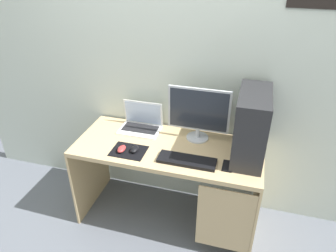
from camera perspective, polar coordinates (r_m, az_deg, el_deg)
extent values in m
plane|color=slate|center=(2.91, 0.00, -15.93)|extent=(8.00, 8.00, 0.00)
cube|color=beige|center=(2.48, 2.26, 11.50)|extent=(4.00, 0.04, 2.60)
cube|color=tan|center=(2.44, 0.00, -4.02)|extent=(1.45, 0.62, 0.03)
cube|color=tan|center=(2.90, -13.87, -7.79)|extent=(0.02, 0.62, 0.71)
cube|color=tan|center=(2.61, 15.72, -13.08)|extent=(0.02, 0.62, 0.71)
cube|color=tan|center=(2.36, 10.24, -16.66)|extent=(0.40, 0.01, 0.57)
cube|color=#232326|center=(2.27, 14.93, 0.03)|extent=(0.22, 0.48, 0.50)
cylinder|color=#B7BCC6|center=(2.53, 5.38, -2.07)|extent=(0.18, 0.18, 0.01)
cylinder|color=#B7BCC6|center=(2.51, 5.43, -1.24)|extent=(0.04, 0.04, 0.07)
cube|color=#B7BCC6|center=(2.40, 5.63, 2.99)|extent=(0.48, 0.02, 0.35)
cube|color=#232833|center=(2.39, 5.58, 2.88)|extent=(0.45, 0.00, 0.32)
cube|color=white|center=(2.63, -5.19, -0.73)|extent=(0.34, 0.22, 0.01)
cube|color=black|center=(2.64, -5.07, -0.40)|extent=(0.30, 0.14, 0.00)
cube|color=white|center=(2.66, -4.55, 2.43)|extent=(0.34, 0.03, 0.22)
cube|color=#ADC1E5|center=(2.65, -4.60, 2.36)|extent=(0.31, 0.02, 0.19)
cube|color=black|center=(2.26, 3.46, -6.30)|extent=(0.42, 0.14, 0.02)
cube|color=black|center=(2.39, -7.18, -4.54)|extent=(0.26, 0.20, 0.00)
ellipsoid|color=black|center=(2.37, -6.11, -4.20)|extent=(0.06, 0.10, 0.03)
ellipsoid|color=#B23333|center=(2.38, -8.46, -4.15)|extent=(0.06, 0.10, 0.03)
cube|color=black|center=(2.25, 10.79, -7.18)|extent=(0.07, 0.13, 0.01)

